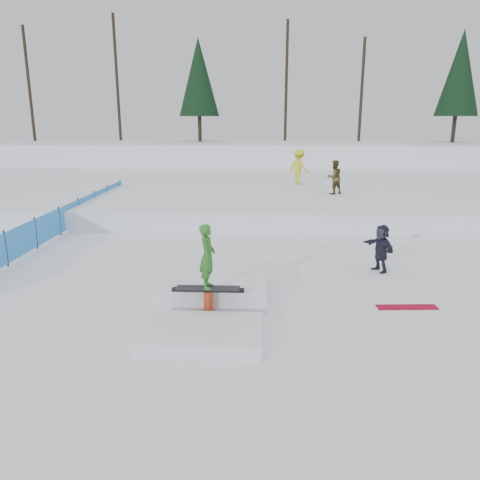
{
  "coord_description": "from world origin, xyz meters",
  "views": [
    {
      "loc": [
        1.07,
        -10.21,
        4.31
      ],
      "look_at": [
        0.5,
        2.0,
        1.1
      ],
      "focal_mm": 35.0,
      "sensor_mm": 36.0,
      "label": 1
    }
  ],
  "objects_px": {
    "walker_olive": "(334,177)",
    "safety_fence": "(60,221)",
    "walker_ygreen": "(299,167)",
    "spectator_dark": "(381,248)",
    "jib_rail_feature": "(211,294)"
  },
  "relations": [
    {
      "from": "safety_fence",
      "to": "walker_ygreen",
      "type": "relative_size",
      "value": 8.54
    },
    {
      "from": "safety_fence",
      "to": "walker_ygreen",
      "type": "bearing_deg",
      "value": 41.78
    },
    {
      "from": "walker_ygreen",
      "to": "jib_rail_feature",
      "type": "bearing_deg",
      "value": 122.42
    },
    {
      "from": "walker_olive",
      "to": "safety_fence",
      "type": "bearing_deg",
      "value": -2.4
    },
    {
      "from": "safety_fence",
      "to": "walker_ygreen",
      "type": "xyz_separation_m",
      "value": [
        9.54,
        8.53,
        1.19
      ]
    },
    {
      "from": "spectator_dark",
      "to": "jib_rail_feature",
      "type": "xyz_separation_m",
      "value": [
        -4.59,
        -2.82,
        -0.39
      ]
    },
    {
      "from": "walker_olive",
      "to": "jib_rail_feature",
      "type": "xyz_separation_m",
      "value": [
        -4.55,
        -11.89,
        -1.29
      ]
    },
    {
      "from": "safety_fence",
      "to": "jib_rail_feature",
      "type": "height_order",
      "value": "jib_rail_feature"
    },
    {
      "from": "spectator_dark",
      "to": "jib_rail_feature",
      "type": "relative_size",
      "value": 0.31
    },
    {
      "from": "walker_ygreen",
      "to": "spectator_dark",
      "type": "distance_m",
      "value": 12.43
    },
    {
      "from": "safety_fence",
      "to": "jib_rail_feature",
      "type": "bearing_deg",
      "value": -45.78
    },
    {
      "from": "walker_olive",
      "to": "walker_ygreen",
      "type": "distance_m",
      "value": 3.53
    },
    {
      "from": "jib_rail_feature",
      "to": "spectator_dark",
      "type": "bearing_deg",
      "value": 31.61
    },
    {
      "from": "walker_ygreen",
      "to": "safety_fence",
      "type": "bearing_deg",
      "value": 85.89
    },
    {
      "from": "safety_fence",
      "to": "spectator_dark",
      "type": "height_order",
      "value": "spectator_dark"
    }
  ]
}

